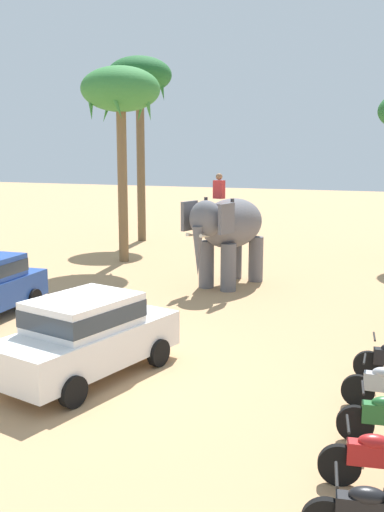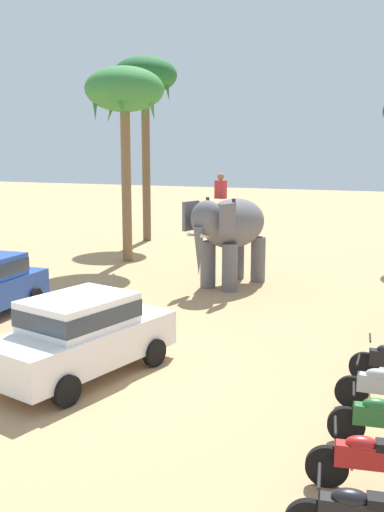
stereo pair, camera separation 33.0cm
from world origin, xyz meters
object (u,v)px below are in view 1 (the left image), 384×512
Objects in this scene: car_sedan_foreground at (86,333)px; palm_tree_behind_elephant at (140,81)px; palm_tree_near_hut at (121,95)px; elephant_with_mahout at (228,229)px.

car_sedan_foreground is 0.48× the size of palm_tree_behind_elephant.
palm_tree_behind_elephant reaches higher than palm_tree_near_hut.
palm_tree_behind_elephant is (-7.49, 17.07, 7.05)m from car_sedan_foreground.
elephant_with_mahout reaches higher than car_sedan_foreground.
palm_tree_near_hut reaches higher than elephant_with_mahout.
palm_tree_behind_elephant reaches higher than car_sedan_foreground.
palm_tree_near_hut is at bearing 154.74° from elephant_with_mahout.
palm_tree_behind_elephant is 1.16× the size of palm_tree_near_hut.
car_sedan_foreground is 0.55× the size of palm_tree_near_hut.
palm_tree_near_hut is (-5.52, 2.60, 4.83)m from elephant_with_mahout.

